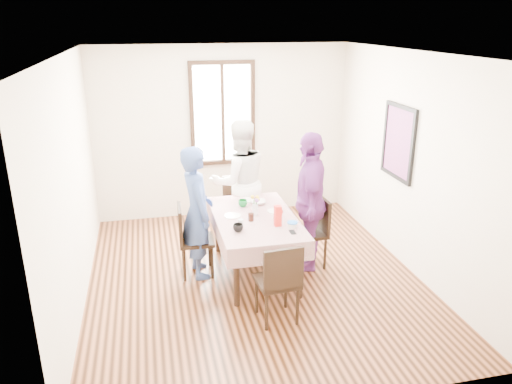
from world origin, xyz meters
TOP-DOWN VIEW (x-y plane):
  - ground at (0.00, 0.00)m, footprint 4.50×4.50m
  - back_wall at (0.00, 2.25)m, footprint 4.00×0.00m
  - right_wall at (2.00, 0.00)m, footprint 0.00×4.50m
  - window_frame at (0.00, 2.23)m, footprint 1.02×0.06m
  - window_pane at (0.00, 2.24)m, footprint 0.90×0.02m
  - art_poster at (1.98, 0.30)m, footprint 0.04×0.76m
  - dining_table at (0.04, 0.11)m, footprint 0.86×1.52m
  - tablecloth at (0.04, 0.11)m, footprint 0.98×1.64m
  - chair_left at (-0.67, 0.26)m, footprint 0.44×0.44m
  - chair_right at (0.76, 0.16)m, footprint 0.44×0.44m
  - chair_far at (0.04, 1.16)m, footprint 0.43×0.43m
  - chair_near at (0.04, -0.93)m, footprint 0.45×0.45m
  - person_left at (-0.65, 0.26)m, footprint 0.47×0.65m
  - person_far at (0.04, 1.14)m, footprint 0.94×0.78m
  - person_right at (0.74, 0.16)m, footprint 0.73×1.12m
  - mug_black at (-0.24, -0.28)m, footprint 0.15×0.15m
  - mug_flag at (0.34, 0.06)m, footprint 0.12×0.12m
  - mug_green at (-0.04, 0.49)m, footprint 0.16×0.16m
  - serving_bowl at (0.18, 0.53)m, footprint 0.20×0.20m
  - juice_carton at (0.24, -0.21)m, footprint 0.08×0.08m
  - butter_tub at (0.40, -0.29)m, footprint 0.11×0.11m
  - jam_jar at (-0.03, 0.00)m, footprint 0.07×0.07m
  - drinking_glass at (-0.19, -0.15)m, footprint 0.07×0.07m
  - smartphone at (0.36, -0.43)m, footprint 0.06×0.12m
  - flower_vase at (0.06, 0.18)m, footprint 0.07×0.07m
  - plate_left at (-0.22, 0.19)m, footprint 0.20×0.20m
  - plate_right at (0.33, 0.22)m, footprint 0.20×0.20m
  - plate_far at (0.07, 0.70)m, footprint 0.20×0.20m
  - butter_lid at (0.40, -0.29)m, footprint 0.12×0.12m
  - flower_bunch at (0.06, 0.18)m, footprint 0.09×0.09m

SIDE VIEW (x-z plane):
  - ground at x=0.00m, z-range 0.00..0.00m
  - dining_table at x=0.04m, z-range 0.00..0.75m
  - chair_left at x=-0.67m, z-range 0.00..0.91m
  - chair_right at x=0.76m, z-range 0.00..0.91m
  - chair_far at x=0.04m, z-range 0.00..0.91m
  - chair_near at x=0.04m, z-range 0.00..0.91m
  - tablecloth at x=0.04m, z-range 0.75..0.76m
  - smartphone at x=0.36m, z-range 0.76..0.77m
  - plate_left at x=-0.22m, z-range 0.76..0.77m
  - plate_right at x=0.33m, z-range 0.76..0.77m
  - plate_far at x=0.07m, z-range 0.76..0.77m
  - serving_bowl at x=0.18m, z-range 0.76..0.81m
  - butter_tub at x=0.40m, z-range 0.76..0.81m
  - mug_flag at x=0.34m, z-range 0.76..0.84m
  - mug_green at x=-0.04m, z-range 0.76..0.85m
  - mug_black at x=-0.24m, z-range 0.76..0.85m
  - drinking_glass at x=-0.19m, z-range 0.76..0.86m
  - jam_jar at x=-0.03m, z-range 0.76..0.86m
  - butter_lid at x=0.40m, z-range 0.81..0.83m
  - person_left at x=-0.65m, z-range 0.00..1.65m
  - flower_vase at x=0.06m, z-range 0.76..0.90m
  - person_far at x=0.04m, z-range 0.00..1.77m
  - juice_carton at x=0.24m, z-range 0.76..1.01m
  - person_right at x=0.74m, z-range 0.00..1.78m
  - flower_bunch at x=0.06m, z-range 0.90..1.00m
  - back_wall at x=0.00m, z-range -0.65..3.35m
  - right_wall at x=2.00m, z-range -0.90..3.60m
  - art_poster at x=1.98m, z-range 1.07..2.03m
  - window_frame at x=0.00m, z-range 0.84..2.46m
  - window_pane at x=0.00m, z-range 0.90..2.40m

